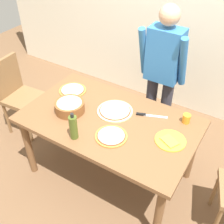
{
  "coord_description": "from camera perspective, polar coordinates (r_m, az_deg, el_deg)",
  "views": [
    {
      "loc": [
        1.04,
        -1.63,
        2.39
      ],
      "look_at": [
        0.0,
        0.05,
        0.81
      ],
      "focal_mm": 44.39,
      "sensor_mm": 36.0,
      "label": 1
    }
  ],
  "objects": [
    {
      "name": "chair_wooden_left",
      "position": [
        3.45,
        -18.89,
        3.89
      ],
      "size": [
        0.43,
        0.43,
        0.95
      ],
      "color": "brown",
      "rests_on": "ground"
    },
    {
      "name": "dining_table",
      "position": [
        2.59,
        -0.58,
        -3.02
      ],
      "size": [
        1.6,
        0.96,
        0.76
      ],
      "color": "brown",
      "rests_on": "ground"
    },
    {
      "name": "pizza_raw_on_board",
      "position": [
        2.61,
        0.61,
        0.25
      ],
      "size": [
        0.34,
        0.34,
        0.02
      ],
      "color": "beige",
      "rests_on": "dining_table"
    },
    {
      "name": "pizza_cooked_on_tray",
      "position": [
        2.35,
        -0.17,
        -4.96
      ],
      "size": [
        0.28,
        0.28,
        0.02
      ],
      "color": "#C67A33",
      "rests_on": "dining_table"
    },
    {
      "name": "cup_orange",
      "position": [
        2.56,
        15.07,
        -1.31
      ],
      "size": [
        0.07,
        0.07,
        0.08
      ],
      "primitive_type": "cylinder",
      "color": "orange",
      "rests_on": "dining_table"
    },
    {
      "name": "ground",
      "position": [
        3.08,
        -0.5,
        -12.37
      ],
      "size": [
        8.0,
        8.0,
        0.0
      ],
      "primitive_type": "plane",
      "color": "brown"
    },
    {
      "name": "pizza_second_cooked",
      "position": [
        2.92,
        -8.12,
        4.48
      ],
      "size": [
        0.28,
        0.28,
        0.02
      ],
      "color": "#C67A33",
      "rests_on": "dining_table"
    },
    {
      "name": "plate_with_slice",
      "position": [
        2.36,
        11.89,
        -5.78
      ],
      "size": [
        0.26,
        0.26,
        0.02
      ],
      "color": "gold",
      "rests_on": "dining_table"
    },
    {
      "name": "chef_knife",
      "position": [
        2.59,
        7.4,
        -0.66
      ],
      "size": [
        0.28,
        0.13,
        0.02
      ],
      "color": "silver",
      "rests_on": "dining_table"
    },
    {
      "name": "person_cook",
      "position": [
        2.93,
        10.32,
        8.24
      ],
      "size": [
        0.49,
        0.25,
        1.62
      ],
      "color": "#2D2D38",
      "rests_on": "ground"
    },
    {
      "name": "wall_back",
      "position": [
        3.56,
        14.12,
        19.76
      ],
      "size": [
        5.6,
        0.1,
        2.6
      ],
      "primitive_type": "cube",
      "color": "silver",
      "rests_on": "ground"
    },
    {
      "name": "popcorn_bowl",
      "position": [
        2.62,
        -8.73,
        1.27
      ],
      "size": [
        0.28,
        0.28,
        0.11
      ],
      "color": "brown",
      "rests_on": "dining_table"
    },
    {
      "name": "olive_oil_bottle",
      "position": [
        2.3,
        -7.95,
        -3.1
      ],
      "size": [
        0.07,
        0.07,
        0.26
      ],
      "color": "#47561E",
      "rests_on": "dining_table"
    }
  ]
}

